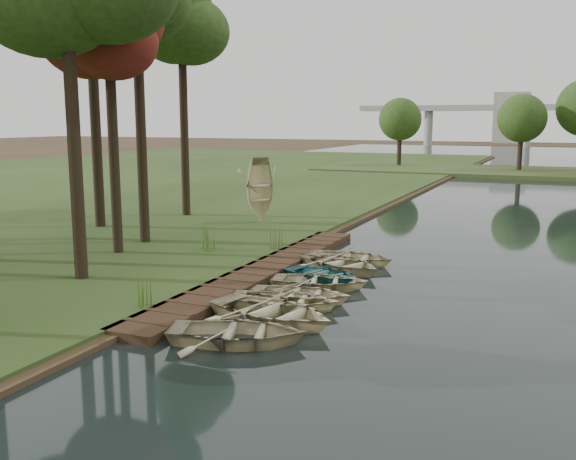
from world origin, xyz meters
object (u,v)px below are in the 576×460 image
at_px(boardwalk, 262,272).
at_px(rowboat_1, 272,309).
at_px(rowboat_0, 237,329).
at_px(stored_rowboat, 260,216).
at_px(rowboat_2, 283,298).

height_order(boardwalk, rowboat_1, rowboat_1).
bearing_deg(rowboat_0, stored_rowboat, 6.63).
xyz_separation_m(boardwalk, rowboat_2, (2.52, -3.67, 0.25)).
relative_size(boardwalk, stored_rowboat, 4.66).
height_order(rowboat_1, stored_rowboat, stored_rowboat).
bearing_deg(stored_rowboat, rowboat_1, -123.15).
height_order(rowboat_0, rowboat_2, rowboat_0).
xyz_separation_m(rowboat_1, stored_rowboat, (-7.42, 14.34, 0.20)).
bearing_deg(rowboat_2, boardwalk, 24.74).
bearing_deg(boardwalk, rowboat_0, -68.86).
xyz_separation_m(rowboat_2, stored_rowboat, (-7.19, 13.02, 0.26)).
bearing_deg(stored_rowboat, rowboat_2, -121.59).
bearing_deg(boardwalk, rowboat_1, -61.17).
bearing_deg(rowboat_1, stored_rowboat, 40.28).
xyz_separation_m(rowboat_0, stored_rowboat, (-7.33, 16.21, 0.24)).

